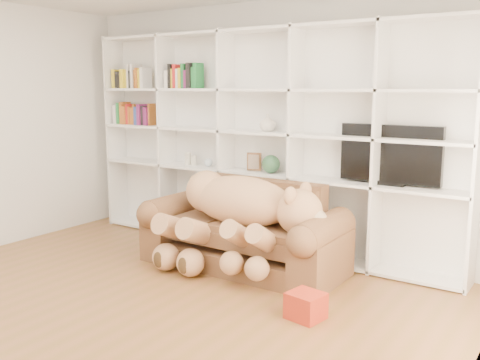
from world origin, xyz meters
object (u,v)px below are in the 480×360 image
Objects in this scene: sofa at (245,235)px; gift_box at (306,306)px; teddy_bear at (237,211)px; tv at (390,155)px.

sofa reaches higher than gift_box.
teddy_bear is (0.03, -0.17, 0.28)m from sofa.
teddy_bear is at bearing -81.47° from sofa.
tv is (1.20, 0.81, 0.54)m from teddy_bear.
tv is (1.22, 0.64, 0.82)m from sofa.
teddy_bear is 1.69× the size of tv.
teddy_bear is at bearing -145.79° from tv.
sofa is at bearing 144.49° from gift_box.
teddy_bear is 1.54m from tv.
tv reaches higher than sofa.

